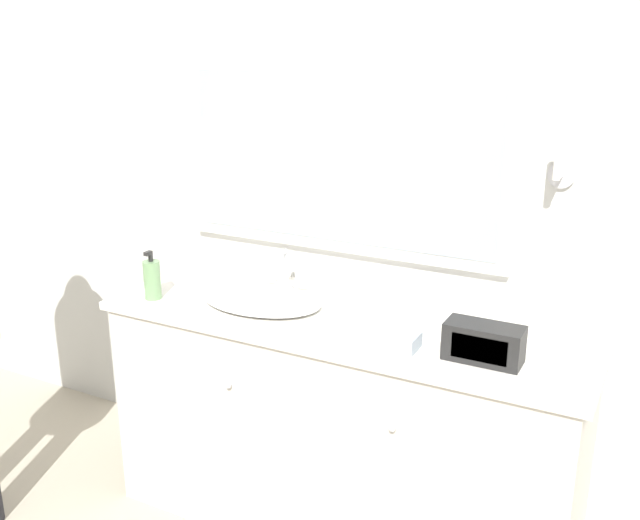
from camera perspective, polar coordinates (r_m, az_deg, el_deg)
The scene contains 8 objects.
wall_back at distance 2.75m, azimuth 4.96°, elevation 5.75°, with size 8.00×0.18×2.55m.
vanity_counter at distance 2.77m, azimuth 1.87°, elevation -12.89°, with size 1.78×0.61×0.87m.
sink_basin at distance 2.70m, azimuth -4.61°, elevation -3.11°, with size 0.48×0.38×0.17m.
soap_bottle at distance 2.80m, azimuth -13.28°, elevation -1.51°, with size 0.06×0.06×0.19m.
appliance_box at distance 2.27m, azimuth 12.95°, elevation -6.49°, with size 0.24×0.11×0.12m.
picture_frame at distance 2.57m, azimuth 8.80°, elevation -3.43°, with size 0.09×0.01×0.11m.
hand_towel_near_sink at distance 2.34m, azimuth 5.75°, elevation -6.33°, with size 0.18×0.10×0.05m.
metal_tray at distance 2.57m, azimuth 4.95°, elevation -4.59°, with size 0.17×0.13×0.01m.
Camera 1 is at (1.03, -1.85, 1.84)m, focal length 40.00 mm.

